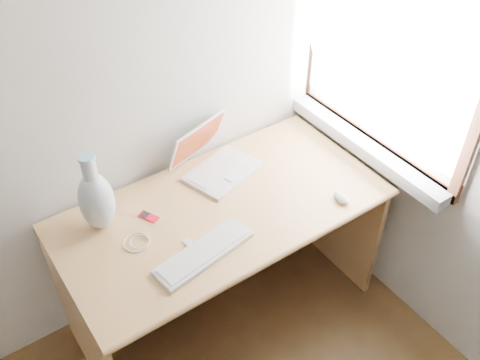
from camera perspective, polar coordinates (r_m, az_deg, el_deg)
window at (r=2.30m, az=15.22°, el=13.59°), size 0.11×0.99×1.10m
desk at (r=2.45m, az=-2.92°, el=-5.26°), size 1.38×0.69×0.73m
laptop at (r=2.40m, az=-2.45°, el=2.21°), size 0.37×0.35×0.22m
external_keyboard at (r=2.06m, az=-3.85°, el=-7.72°), size 0.43×0.19×0.02m
mouse at (r=2.30m, az=10.80°, el=-1.84°), size 0.07×0.10×0.03m
ipod at (r=2.23m, az=-9.73°, el=-3.88°), size 0.07×0.09×0.01m
cable_coil at (r=2.14m, az=-10.94°, el=-6.55°), size 0.13×0.13×0.01m
remote at (r=2.10m, az=-5.24°, el=-6.92°), size 0.04×0.09×0.01m
vase at (r=2.14m, az=-15.08°, el=-1.99°), size 0.14×0.14×0.36m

